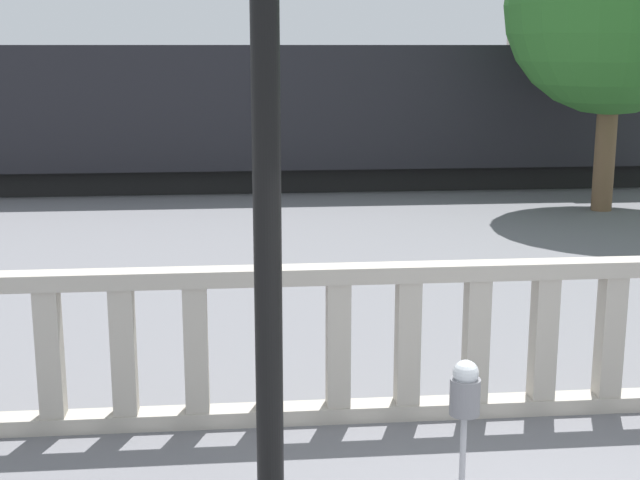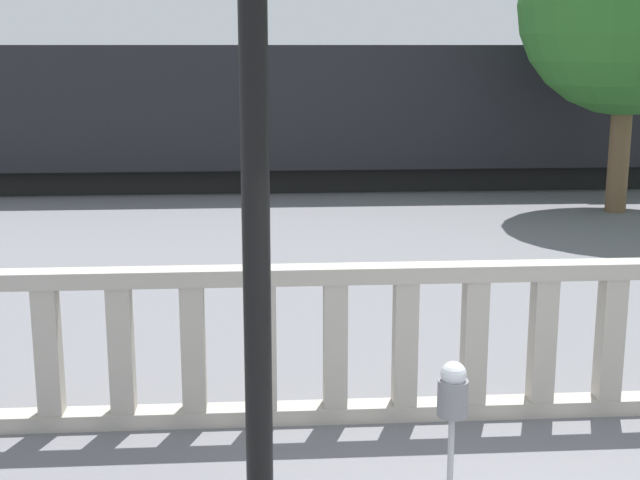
{
  "view_description": "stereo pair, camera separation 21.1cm",
  "coord_description": "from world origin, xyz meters",
  "views": [
    {
      "loc": [
        -1.77,
        -4.19,
        3.23
      ],
      "look_at": [
        -0.98,
        4.09,
        1.4
      ],
      "focal_mm": 50.0,
      "sensor_mm": 36.0,
      "label": 1
    },
    {
      "loc": [
        -1.56,
        -4.21,
        3.23
      ],
      "look_at": [
        -0.98,
        4.09,
        1.4
      ],
      "focal_mm": 50.0,
      "sensor_mm": 36.0,
      "label": 2
    }
  ],
  "objects": [
    {
      "name": "train_near",
      "position": [
        -0.91,
        16.61,
        1.71
      ],
      "size": [
        19.99,
        3.13,
        3.82
      ],
      "color": "black",
      "rests_on": "ground"
    },
    {
      "name": "tree_right",
      "position": [
        5.49,
        12.68,
        3.95
      ],
      "size": [
        4.17,
        4.17,
        6.05
      ],
      "color": "brown",
      "rests_on": "ground"
    },
    {
      "name": "balustrade",
      "position": [
        -0.0,
        3.09,
        0.7
      ],
      "size": [
        17.54,
        0.24,
        1.39
      ],
      "color": "#ADA599",
      "rests_on": "ground"
    },
    {
      "name": "lamppost",
      "position": [
        -1.58,
        1.29,
        3.18
      ],
      "size": [
        0.4,
        0.4,
        6.05
      ],
      "color": "black",
      "rests_on": "ground"
    },
    {
      "name": "parking_meter",
      "position": [
        -0.37,
        0.9,
        1.07
      ],
      "size": [
        0.19,
        0.19,
        1.32
      ],
      "color": "#99999E",
      "rests_on": "ground"
    }
  ]
}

